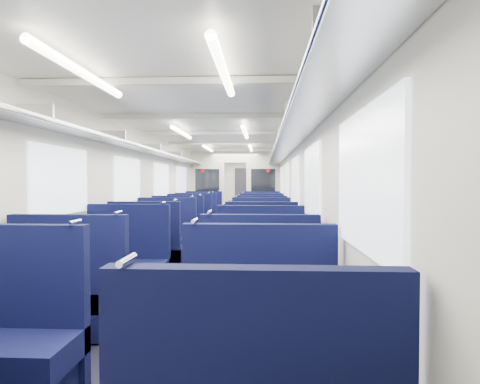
{
  "coord_description": "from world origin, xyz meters",
  "views": [
    {
      "loc": [
        0.85,
        -9.71,
        1.42
      ],
      "look_at": [
        0.21,
        2.16,
        1.11
      ],
      "focal_mm": 31.15,
      "sensor_mm": 36.0,
      "label": 1
    }
  ],
  "objects_px": {
    "end_door": "(243,190)",
    "seat_17": "(261,223)",
    "seat_8": "(147,254)",
    "seat_5": "(260,298)",
    "seat_7": "(260,272)",
    "seat_15": "(261,227)",
    "seat_18": "(203,218)",
    "seat_19": "(262,218)",
    "seat_12": "(180,233)",
    "seat_6": "(125,267)",
    "seat_11": "(261,242)",
    "seat_3": "(259,345)",
    "seat_16": "(197,222)",
    "bulkhead": "(235,187)",
    "seat_9": "(261,255)",
    "seat_4": "(76,298)",
    "seat_10": "(166,242)",
    "seat_13": "(261,234)",
    "seat_14": "(189,228)"
  },
  "relations": [
    {
      "from": "seat_14",
      "to": "seat_15",
      "type": "relative_size",
      "value": 1.0
    },
    {
      "from": "seat_15",
      "to": "seat_19",
      "type": "xyz_separation_m",
      "value": [
        0.0,
        2.32,
        0.0
      ]
    },
    {
      "from": "seat_3",
      "to": "seat_16",
      "type": "distance_m",
      "value": 8.07
    },
    {
      "from": "end_door",
      "to": "seat_17",
      "type": "xyz_separation_m",
      "value": [
        0.83,
        -8.11,
        -0.64
      ]
    },
    {
      "from": "seat_5",
      "to": "seat_18",
      "type": "bearing_deg",
      "value": 101.72
    },
    {
      "from": "seat_5",
      "to": "bulkhead",
      "type": "bearing_deg",
      "value": 95.11
    },
    {
      "from": "seat_5",
      "to": "seat_15",
      "type": "distance_m",
      "value": 5.76
    },
    {
      "from": "seat_10",
      "to": "seat_19",
      "type": "bearing_deg",
      "value": 70.56
    },
    {
      "from": "seat_16",
      "to": "seat_19",
      "type": "distance_m",
      "value": 2.09
    },
    {
      "from": "end_door",
      "to": "seat_3",
      "type": "distance_m",
      "value": 16.02
    },
    {
      "from": "seat_4",
      "to": "seat_17",
      "type": "relative_size",
      "value": 1.0
    },
    {
      "from": "bulkhead",
      "to": "seat_9",
      "type": "bearing_deg",
      "value": -83.29
    },
    {
      "from": "seat_4",
      "to": "seat_7",
      "type": "xyz_separation_m",
      "value": [
        1.66,
        1.16,
        0.0
      ]
    },
    {
      "from": "seat_3",
      "to": "seat_11",
      "type": "xyz_separation_m",
      "value": [
        0.0,
        4.62,
        0.0
      ]
    },
    {
      "from": "seat_3",
      "to": "seat_17",
      "type": "relative_size",
      "value": 1.0
    },
    {
      "from": "seat_17",
      "to": "seat_11",
      "type": "bearing_deg",
      "value": -90.0
    },
    {
      "from": "end_door",
      "to": "seat_9",
      "type": "height_order",
      "value": "end_door"
    },
    {
      "from": "seat_8",
      "to": "seat_17",
      "type": "relative_size",
      "value": 1.0
    },
    {
      "from": "bulkhead",
      "to": "seat_5",
      "type": "relative_size",
      "value": 2.41
    },
    {
      "from": "seat_6",
      "to": "seat_17",
      "type": "distance_m",
      "value": 5.77
    },
    {
      "from": "bulkhead",
      "to": "seat_17",
      "type": "bearing_deg",
      "value": -71.65
    },
    {
      "from": "seat_12",
      "to": "seat_18",
      "type": "distance_m",
      "value": 3.4
    },
    {
      "from": "bulkhead",
      "to": "seat_16",
      "type": "distance_m",
      "value": 2.76
    },
    {
      "from": "seat_14",
      "to": "seat_19",
      "type": "height_order",
      "value": "same"
    },
    {
      "from": "seat_4",
      "to": "seat_19",
      "type": "bearing_deg",
      "value": 78.52
    },
    {
      "from": "seat_9",
      "to": "seat_15",
      "type": "xyz_separation_m",
      "value": [
        0.0,
        3.53,
        0.0
      ]
    },
    {
      "from": "seat_8",
      "to": "end_door",
      "type": "bearing_deg",
      "value": 86.26
    },
    {
      "from": "end_door",
      "to": "seat_17",
      "type": "relative_size",
      "value": 1.72
    },
    {
      "from": "bulkhead",
      "to": "seat_12",
      "type": "relative_size",
      "value": 2.41
    },
    {
      "from": "seat_9",
      "to": "seat_14",
      "type": "xyz_separation_m",
      "value": [
        -1.66,
        3.42,
        0.0
      ]
    },
    {
      "from": "end_door",
      "to": "seat_11",
      "type": "height_order",
      "value": "end_door"
    },
    {
      "from": "seat_3",
      "to": "seat_10",
      "type": "distance_m",
      "value": 4.76
    },
    {
      "from": "seat_19",
      "to": "seat_6",
      "type": "bearing_deg",
      "value": -103.68
    },
    {
      "from": "seat_6",
      "to": "seat_16",
      "type": "relative_size",
      "value": 1.0
    },
    {
      "from": "seat_18",
      "to": "seat_19",
      "type": "relative_size",
      "value": 1.0
    },
    {
      "from": "seat_9",
      "to": "seat_12",
      "type": "height_order",
      "value": "same"
    },
    {
      "from": "seat_15",
      "to": "seat_18",
      "type": "height_order",
      "value": "same"
    },
    {
      "from": "seat_18",
      "to": "seat_11",
      "type": "bearing_deg",
      "value": -69.63
    },
    {
      "from": "seat_16",
      "to": "seat_19",
      "type": "relative_size",
      "value": 1.0
    },
    {
      "from": "seat_4",
      "to": "seat_11",
      "type": "distance_m",
      "value": 3.99
    },
    {
      "from": "seat_12",
      "to": "seat_19",
      "type": "relative_size",
      "value": 1.0
    },
    {
      "from": "seat_5",
      "to": "seat_7",
      "type": "relative_size",
      "value": 1.0
    },
    {
      "from": "seat_19",
      "to": "seat_18",
      "type": "bearing_deg",
      "value": -177.36
    },
    {
      "from": "seat_13",
      "to": "seat_14",
      "type": "bearing_deg",
      "value": 148.69
    },
    {
      "from": "seat_12",
      "to": "seat_6",
      "type": "bearing_deg",
      "value": -90.0
    },
    {
      "from": "end_door",
      "to": "bulkhead",
      "type": "relative_size",
      "value": 0.71
    },
    {
      "from": "seat_10",
      "to": "seat_18",
      "type": "xyz_separation_m",
      "value": [
        0.0,
        4.63,
        0.0
      ]
    },
    {
      "from": "seat_11",
      "to": "seat_8",
      "type": "bearing_deg",
      "value": -141.69
    },
    {
      "from": "seat_7",
      "to": "seat_19",
      "type": "xyz_separation_m",
      "value": [
        0.0,
        7.01,
        0.0
      ]
    },
    {
      "from": "seat_7",
      "to": "seat_8",
      "type": "xyz_separation_m",
      "value": [
        -1.66,
        1.16,
        0.0
      ]
    }
  ]
}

